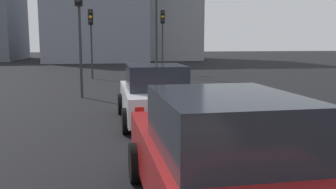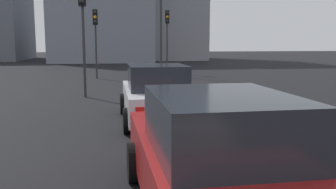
{
  "view_description": "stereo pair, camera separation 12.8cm",
  "coord_description": "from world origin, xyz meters",
  "views": [
    {
      "loc": [
        0.67,
        1.17,
        2.24
      ],
      "look_at": [
        7.95,
        -0.08,
        1.16
      ],
      "focal_mm": 39.09,
      "sensor_mm": 36.0,
      "label": 1
    },
    {
      "loc": [
        0.65,
        1.05,
        2.24
      ],
      "look_at": [
        7.95,
        -0.08,
        1.16
      ],
      "focal_mm": 39.09,
      "sensor_mm": 36.0,
      "label": 2
    }
  ],
  "objects": [
    {
      "name": "traffic_light_near_right",
      "position": [
        23.03,
        1.95,
        2.95
      ],
      "size": [
        0.32,
        0.29,
        4.1
      ],
      "rotation": [
        0.0,
        0.0,
        3.09
      ],
      "color": "#2D2D30",
      "rests_on": "ground_plane"
    },
    {
      "name": "street_lamp_kerbside",
      "position": [
        24.62,
        -2.18,
        4.02
      ],
      "size": [
        0.56,
        0.36,
        6.76
      ],
      "color": "#2D2D30",
      "rests_on": "ground_plane"
    },
    {
      "name": "traffic_light_far_left",
      "position": [
        15.53,
        2.12,
        3.21
      ],
      "size": [
        0.32,
        0.3,
        4.49
      ],
      "rotation": [
        0.0,
        0.0,
        3.04
      ],
      "color": "#2D2D30",
      "rests_on": "ground_plane"
    },
    {
      "name": "building_facade_center",
      "position": [
        43.72,
        2.0,
        6.07
      ],
      "size": [
        10.69,
        10.93,
        12.14
      ],
      "primitive_type": "cube",
      "color": "gray",
      "rests_on": "ground_plane"
    },
    {
      "name": "traffic_light_near_left",
      "position": [
        26.12,
        -2.83,
        3.12
      ],
      "size": [
        0.32,
        0.29,
        4.36
      ],
      "rotation": [
        0.0,
        0.0,
        3.1
      ],
      "color": "#2D2D30",
      "rests_on": "ground_plane"
    },
    {
      "name": "car_white_lead",
      "position": [
        10.63,
        -0.17,
        0.77
      ],
      "size": [
        4.06,
        1.96,
        1.61
      ],
      "rotation": [
        0.0,
        0.0,
        0.0
      ],
      "color": "silver",
      "rests_on": "ground_plane"
    },
    {
      "name": "car_red_second",
      "position": [
        4.81,
        -0.2,
        0.78
      ],
      "size": [
        4.69,
        2.05,
        1.64
      ],
      "rotation": [
        0.0,
        0.0,
        0.02
      ],
      "color": "maroon",
      "rests_on": "ground_plane"
    }
  ]
}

